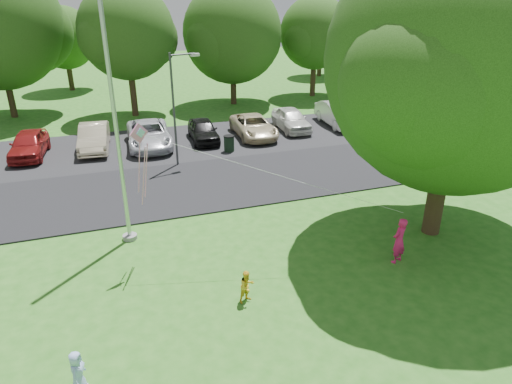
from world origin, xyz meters
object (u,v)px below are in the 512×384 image
object	(u,v)px
big_tree	(458,68)
child_blue	(77,372)
trash_can	(229,144)
woman	(399,241)
child_yellow	(247,286)
flagpole	(116,124)
street_lamp	(177,100)
kite	(148,149)

from	to	relation	value
big_tree	child_blue	distance (m)	13.48
trash_can	big_tree	distance (m)	13.10
woman	child_yellow	size ratio (longest dim) A/B	1.59
flagpole	street_lamp	xyz separation A→B (m)	(3.14, 6.92, -0.87)
street_lamp	child_blue	bearing A→B (deg)	-125.01
child_yellow	child_blue	bearing A→B (deg)	-178.23
child_blue	child_yellow	bearing A→B (deg)	-51.98
trash_can	child_yellow	size ratio (longest dim) A/B	0.95
child_yellow	child_blue	size ratio (longest dim) A/B	0.96
trash_can	big_tree	world-z (taller)	big_tree
trash_can	child_yellow	world-z (taller)	child_yellow
street_lamp	child_yellow	world-z (taller)	street_lamp
trash_can	child_blue	xyz separation A→B (m)	(-7.57, -14.50, 0.04)
street_lamp	child_yellow	bearing A→B (deg)	-107.05
trash_can	woman	bearing A→B (deg)	-80.42
flagpole	trash_can	distance (m)	10.63
woman	kite	size ratio (longest dim) A/B	0.20
trash_can	kite	distance (m)	11.43
trash_can	big_tree	bearing A→B (deg)	-68.65
big_tree	kite	size ratio (longest dim) A/B	1.32
big_tree	child_yellow	xyz separation A→B (m)	(-7.47, -1.59, -5.36)
street_lamp	kite	xyz separation A→B (m)	(-2.36, -8.57, 0.47)
flagpole	trash_can	bearing A→B (deg)	53.36
trash_can	big_tree	xyz separation A→B (m)	(4.35, -11.12, 5.38)
big_tree	street_lamp	bearing A→B (deg)	125.47
big_tree	woman	world-z (taller)	big_tree
flagpole	woman	bearing A→B (deg)	-28.41
woman	kite	distance (m)	8.30
woman	big_tree	bearing A→B (deg)	-174.58
child_yellow	kite	size ratio (longest dim) A/B	0.13
street_lamp	kite	world-z (taller)	street_lamp
street_lamp	big_tree	bearing A→B (deg)	-70.02
child_yellow	kite	distance (m)	4.93
street_lamp	flagpole	bearing A→B (deg)	-129.91
trash_can	kite	xyz separation A→B (m)	(-5.17, -9.65, 3.30)
street_lamp	big_tree	distance (m)	12.59
street_lamp	child_blue	world-z (taller)	street_lamp
woman	child_blue	bearing A→B (deg)	-10.41
flagpole	woman	world-z (taller)	flagpole
street_lamp	child_yellow	distance (m)	11.97
street_lamp	woman	world-z (taller)	street_lamp
child_yellow	street_lamp	bearing A→B (deg)	68.30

